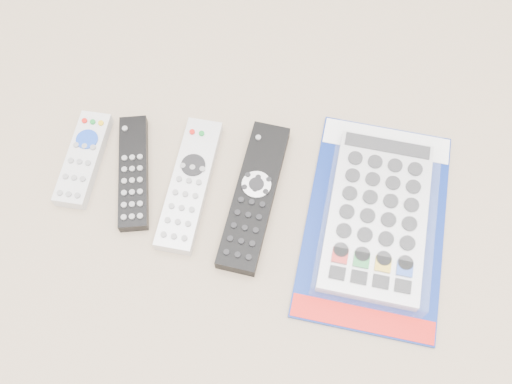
# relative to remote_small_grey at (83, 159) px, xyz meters

# --- Properties ---
(remote_small_grey) EXTENTS (0.06, 0.17, 0.03)m
(remote_small_grey) POSITION_rel_remote_small_grey_xyz_m (0.00, 0.00, 0.00)
(remote_small_grey) COLOR #BDBDC0
(remote_small_grey) RESTS_ON ground
(remote_slim_black) EXTENTS (0.08, 0.20, 0.02)m
(remote_slim_black) POSITION_rel_remote_small_grey_xyz_m (0.08, -0.02, -0.00)
(remote_slim_black) COLOR black
(remote_slim_black) RESTS_ON ground
(remote_silver_dvd) EXTENTS (0.08, 0.23, 0.03)m
(remote_silver_dvd) POSITION_rel_remote_small_grey_xyz_m (0.17, -0.03, 0.00)
(remote_silver_dvd) COLOR silver
(remote_silver_dvd) RESTS_ON ground
(remote_large_black) EXTENTS (0.10, 0.25, 0.03)m
(remote_large_black) POSITION_rel_remote_small_grey_xyz_m (0.28, -0.04, 0.00)
(remote_large_black) COLOR black
(remote_large_black) RESTS_ON ground
(jumbo_remote_packaged) EXTENTS (0.25, 0.37, 0.05)m
(jumbo_remote_packaged) POSITION_rel_remote_small_grey_xyz_m (0.47, -0.06, 0.01)
(jumbo_remote_packaged) COLOR navy
(jumbo_remote_packaged) RESTS_ON ground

